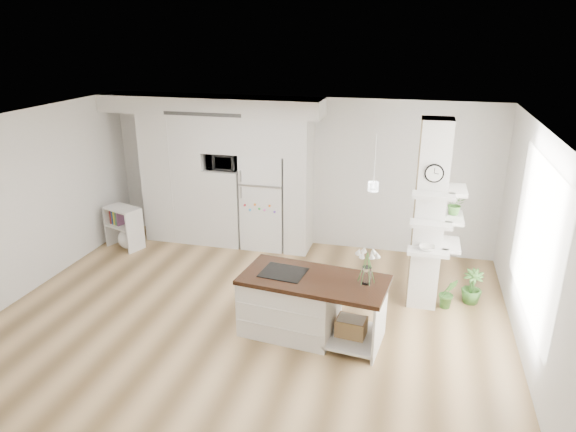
# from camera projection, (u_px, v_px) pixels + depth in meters

# --- Properties ---
(floor) EXTENTS (7.00, 6.00, 0.01)m
(floor) POSITION_uv_depth(u_px,v_px,m) (246.00, 324.00, 6.99)
(floor) COLOR tan
(floor) RESTS_ON ground
(room) EXTENTS (7.04, 6.04, 2.72)m
(room) POSITION_uv_depth(u_px,v_px,m) (242.00, 194.00, 6.36)
(room) COLOR white
(room) RESTS_ON ground
(cabinet_wall) EXTENTS (4.00, 0.71, 2.70)m
(cabinet_wall) POSITION_uv_depth(u_px,v_px,m) (216.00, 163.00, 9.25)
(cabinet_wall) COLOR white
(cabinet_wall) RESTS_ON floor
(refrigerator) EXTENTS (0.78, 0.69, 1.75)m
(refrigerator) POSITION_uv_depth(u_px,v_px,m) (265.00, 200.00, 9.26)
(refrigerator) COLOR white
(refrigerator) RESTS_ON floor
(column) EXTENTS (0.69, 0.90, 2.70)m
(column) POSITION_uv_depth(u_px,v_px,m) (435.00, 218.00, 7.00)
(column) COLOR silver
(column) RESTS_ON floor
(window) EXTENTS (0.00, 2.40, 2.40)m
(window) POSITION_uv_depth(u_px,v_px,m) (536.00, 239.00, 5.94)
(window) COLOR white
(window) RESTS_ON room
(pendant_light) EXTENTS (0.12, 0.12, 0.10)m
(pendant_light) POSITION_uv_depth(u_px,v_px,m) (383.00, 180.00, 6.01)
(pendant_light) COLOR white
(pendant_light) RESTS_ON room
(kitchen_island) EXTENTS (1.93, 1.08, 1.40)m
(kitchen_island) POSITION_uv_depth(u_px,v_px,m) (299.00, 302.00, 6.67)
(kitchen_island) COLOR white
(kitchen_island) RESTS_ON floor
(bookshelf) EXTENTS (0.74, 0.58, 0.77)m
(bookshelf) POSITION_uv_depth(u_px,v_px,m) (125.00, 231.00, 9.34)
(bookshelf) COLOR white
(bookshelf) RESTS_ON floor
(floor_plant_a) EXTENTS (0.30, 0.27, 0.47)m
(floor_plant_a) POSITION_uv_depth(u_px,v_px,m) (448.00, 293.00, 7.33)
(floor_plant_a) COLOR #3F762F
(floor_plant_a) RESTS_ON floor
(floor_plant_b) EXTENTS (0.31, 0.31, 0.52)m
(floor_plant_b) POSITION_uv_depth(u_px,v_px,m) (472.00, 287.00, 7.46)
(floor_plant_b) COLOR #3F762F
(floor_plant_b) RESTS_ON floor
(microwave) EXTENTS (0.54, 0.37, 0.30)m
(microwave) POSITION_uv_depth(u_px,v_px,m) (224.00, 161.00, 9.14)
(microwave) COLOR #2D2D2D
(microwave) RESTS_ON cabinet_wall
(shelf_plant) EXTENTS (0.27, 0.23, 0.30)m
(shelf_plant) POSITION_uv_depth(u_px,v_px,m) (455.00, 204.00, 7.04)
(shelf_plant) COLOR #3F762F
(shelf_plant) RESTS_ON column
(decor_bowl) EXTENTS (0.22, 0.22, 0.05)m
(decor_bowl) POSITION_uv_depth(u_px,v_px,m) (427.00, 248.00, 6.93)
(decor_bowl) COLOR white
(decor_bowl) RESTS_ON column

